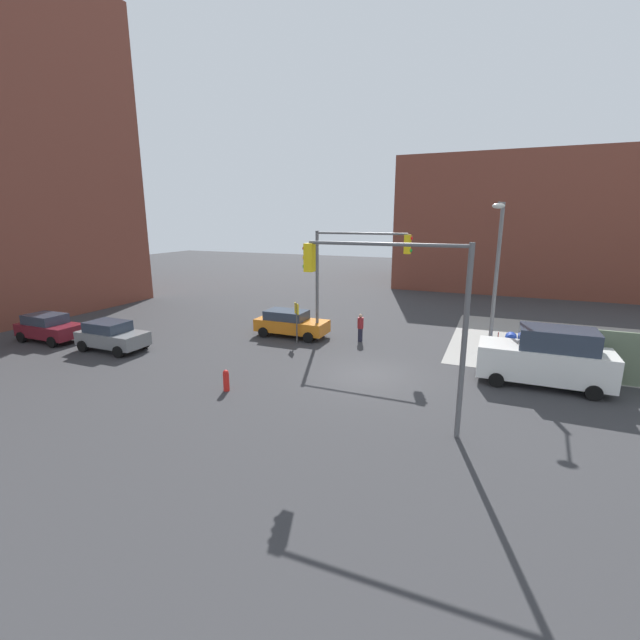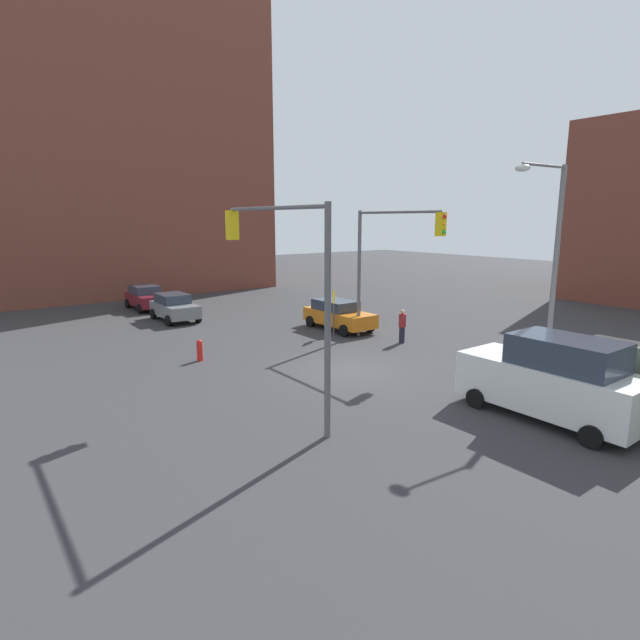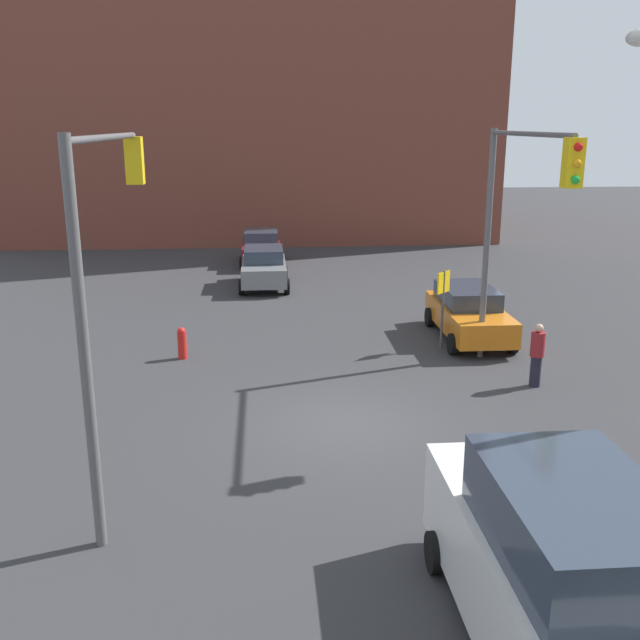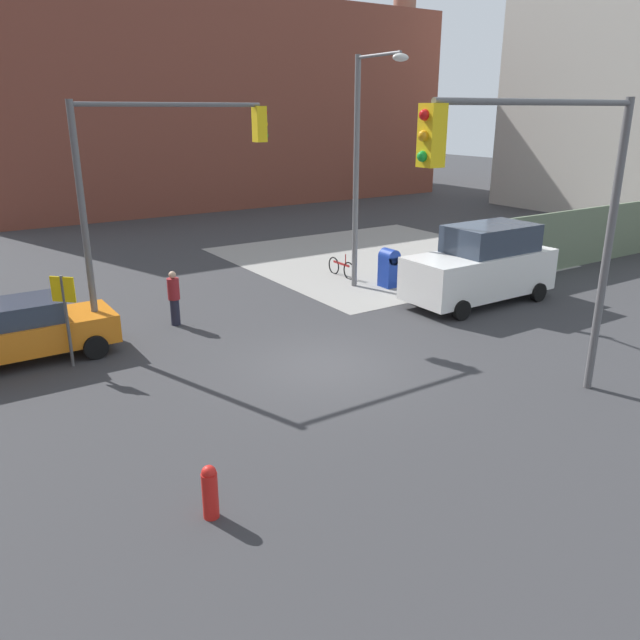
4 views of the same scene
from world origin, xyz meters
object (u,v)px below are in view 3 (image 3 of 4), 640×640
object	(u,v)px
fire_hydrant	(182,342)
traffic_signal_se_corner	(108,240)
bicycle_at_crosswalk	(505,323)
hatchback_orange	(469,312)
pedestrian_crossing	(537,354)
hatchback_gray	(264,267)
sedan_maroon	(261,247)
traffic_signal_nw_corner	(516,206)
van_white_delivery	(559,571)

from	to	relation	value
fire_hydrant	traffic_signal_se_corner	bearing A→B (deg)	-2.36
traffic_signal_se_corner	bicycle_at_crosswalk	xyz separation A→B (m)	(-9.08, 10.50, -4.30)
hatchback_orange	pedestrian_crossing	bearing A→B (deg)	7.23
traffic_signal_se_corner	pedestrian_crossing	world-z (taller)	traffic_signal_se_corner
hatchback_gray	sedan_maroon	xyz separation A→B (m)	(-4.97, -0.12, 0.00)
traffic_signal_se_corner	bicycle_at_crosswalk	size ratio (longest dim) A/B	3.71
hatchback_gray	hatchback_orange	xyz separation A→B (m)	(7.89, 6.45, 0.00)
hatchback_orange	bicycle_at_crosswalk	size ratio (longest dim) A/B	2.56
hatchback_gray	pedestrian_crossing	world-z (taller)	pedestrian_crossing
hatchback_gray	pedestrian_crossing	distance (m)	14.12
sedan_maroon	pedestrian_crossing	world-z (taller)	pedestrian_crossing
pedestrian_crossing	bicycle_at_crosswalk	world-z (taller)	pedestrian_crossing
traffic_signal_nw_corner	fire_hydrant	bearing A→B (deg)	-106.82
traffic_signal_nw_corner	van_white_delivery	distance (m)	10.84
sedan_maroon	bicycle_at_crosswalk	bearing A→B (deg)	32.53
hatchback_orange	van_white_delivery	xyz separation A→B (m)	(13.94, -2.85, 0.44)
pedestrian_crossing	bicycle_at_crosswalk	bearing A→B (deg)	-140.29
sedan_maroon	traffic_signal_nw_corner	bearing A→B (deg)	20.85
traffic_signal_nw_corner	pedestrian_crossing	size ratio (longest dim) A/B	3.86
fire_hydrant	pedestrian_crossing	distance (m)	9.87
hatchback_orange	van_white_delivery	size ratio (longest dim) A/B	0.83
traffic_signal_se_corner	fire_hydrant	xyz separation A→B (m)	(-7.28, 0.30, -4.16)
hatchback_gray	van_white_delivery	size ratio (longest dim) A/B	0.72
fire_hydrant	pedestrian_crossing	xyz separation A→B (m)	(3.00, 9.40, 0.39)
van_white_delivery	bicycle_at_crosswalk	distance (m)	15.01
traffic_signal_se_corner	pedestrian_crossing	xyz separation A→B (m)	(-4.28, 9.70, -3.77)
fire_hydrant	traffic_signal_nw_corner	bearing A→B (deg)	73.18
fire_hydrant	pedestrian_crossing	size ratio (longest dim) A/B	0.56
traffic_signal_se_corner	hatchback_orange	distance (m)	13.15
fire_hydrant	van_white_delivery	xyz separation A→B (m)	(12.57, 6.00, 0.79)
fire_hydrant	hatchback_gray	xyz separation A→B (m)	(-9.26, 2.40, 0.36)
traffic_signal_nw_corner	bicycle_at_crosswalk	xyz separation A→B (m)	(-4.43, 1.50, -4.29)
traffic_signal_nw_corner	sedan_maroon	bearing A→B (deg)	-159.15
traffic_signal_nw_corner	hatchback_gray	world-z (taller)	traffic_signal_nw_corner
traffic_signal_nw_corner	hatchback_gray	xyz separation A→B (m)	(-11.89, -6.30, -3.80)
hatchback_orange	bicycle_at_crosswalk	bearing A→B (deg)	107.74
hatchback_gray	sedan_maroon	bearing A→B (deg)	-178.65
hatchback_orange	fire_hydrant	bearing A→B (deg)	-81.20
hatchback_orange	traffic_signal_se_corner	bearing A→B (deg)	-46.59
traffic_signal_nw_corner	fire_hydrant	size ratio (longest dim) A/B	6.91
fire_hydrant	van_white_delivery	distance (m)	13.95
pedestrian_crossing	hatchback_orange	bearing A→B (deg)	-123.60
van_white_delivery	pedestrian_crossing	size ratio (longest dim) A/B	3.20
traffic_signal_se_corner	hatchback_gray	bearing A→B (deg)	170.74
traffic_signal_nw_corner	van_white_delivery	size ratio (longest dim) A/B	1.20
traffic_signal_nw_corner	bicycle_at_crosswalk	size ratio (longest dim) A/B	3.71
hatchback_gray	sedan_maroon	world-z (taller)	same
sedan_maroon	pedestrian_crossing	bearing A→B (deg)	22.46
bicycle_at_crosswalk	hatchback_orange	bearing A→B (deg)	-72.26
traffic_signal_nw_corner	traffic_signal_se_corner	distance (m)	10.13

